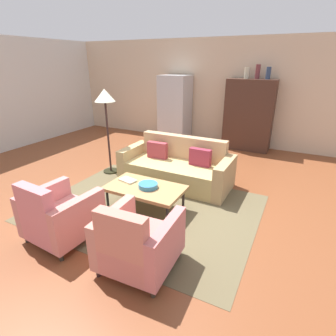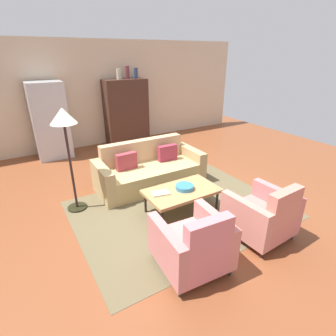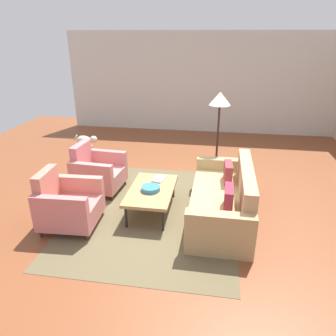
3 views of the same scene
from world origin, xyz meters
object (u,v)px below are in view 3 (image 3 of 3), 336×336
armchair_right (66,205)px  dog (86,141)px  couch (226,201)px  armchair_left (96,173)px  coffee_table (151,191)px  fruit_bowl (151,188)px  book_stack (159,179)px  floor_lamp (220,107)px

armchair_right → dog: bearing=-165.0°
couch → armchair_left: bearing=76.0°
coffee_table → fruit_bowl: 0.09m
book_stack → floor_lamp: size_ratio=0.18×
armchair_left → dog: size_ratio=1.27×
coffee_table → book_stack: (-0.36, 0.06, 0.05)m
armchair_right → dog: size_ratio=1.27×
couch → armchair_right: 2.43m
coffee_table → couch: bearing=90.0°
armchair_right → book_stack: bearing=125.6°
fruit_bowl → armchair_left: bearing=-119.5°
coffee_table → armchair_right: 1.31m
couch → book_stack: 1.19m
armchair_left → book_stack: (0.24, 1.23, 0.07)m
armchair_left → floor_lamp: (-0.88, 2.17, 1.10)m
coffee_table → armchair_right: bearing=-62.7°
floor_lamp → dog: 3.46m
armchair_left → fruit_bowl: size_ratio=2.95×
armchair_left → floor_lamp: bearing=116.1°
couch → floor_lamp: (-1.48, -0.19, 1.16)m
armchair_left → dog: armchair_left is taller
armchair_left → armchair_right: size_ratio=1.00×
book_stack → fruit_bowl: bearing=-8.0°
dog → coffee_table: bearing=-32.0°
armchair_left → book_stack: armchair_left is taller
couch → fruit_bowl: couch is taller
couch → dog: (-2.42, -3.32, 0.03)m
couch → book_stack: couch is taller
fruit_bowl → book_stack: (-0.42, 0.06, -0.02)m
fruit_bowl → book_stack: fruit_bowl is taller
book_stack → armchair_left: bearing=-101.1°
coffee_table → armchair_right: armchair_right is taller
couch → fruit_bowl: bearing=93.1°
couch → fruit_bowl: (0.06, -1.19, 0.15)m
coffee_table → book_stack: 0.37m
armchair_left → dog: (-1.81, -0.97, -0.03)m
couch → coffee_table: 1.19m
dog → fruit_bowl: bearing=-32.6°
armchair_left → floor_lamp: 2.58m
couch → floor_lamp: size_ratio=1.23×
armchair_right → coffee_table: bearing=114.6°
couch → armchair_right: bearing=104.8°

